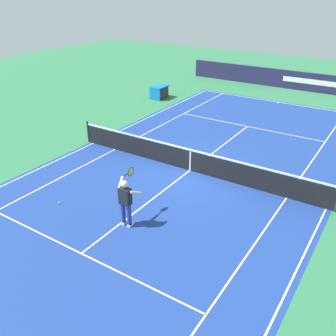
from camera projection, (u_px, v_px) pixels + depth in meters
ground_plane at (190, 170)px, 15.61m from camera, size 60.00×60.00×0.00m
court_slab at (190, 170)px, 15.61m from camera, size 24.20×11.40×0.00m
court_line_markings at (190, 170)px, 15.61m from camera, size 23.85×11.05×0.01m
tennis_net at (190, 160)px, 15.39m from camera, size 0.10×11.70×1.08m
stadium_barrier at (297, 81)px, 27.25m from camera, size 0.26×17.00×1.33m
tennis_player_near at (126, 200)px, 11.69m from camera, size 1.05×0.78×1.70m
tennis_ball at (59, 203)px, 13.25m from camera, size 0.07×0.07×0.07m
equipment_cart_tarped at (159, 92)px, 25.25m from camera, size 1.25×0.84×0.85m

